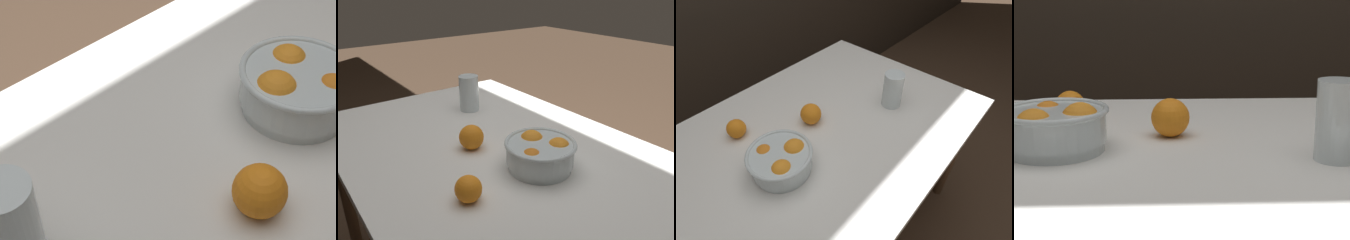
# 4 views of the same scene
# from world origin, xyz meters

# --- Properties ---
(ground_plane) EXTENTS (12.00, 12.00, 0.00)m
(ground_plane) POSITION_xyz_m (0.00, 0.00, 0.00)
(ground_plane) COLOR #4C3828
(dining_table) EXTENTS (1.27, 0.90, 0.72)m
(dining_table) POSITION_xyz_m (0.00, 0.00, 0.64)
(dining_table) COLOR white
(dining_table) RESTS_ON ground_plane
(fruit_bowl) EXTENTS (0.21, 0.21, 0.10)m
(fruit_bowl) POSITION_xyz_m (-0.22, -0.04, 0.76)
(fruit_bowl) COLOR silver
(fruit_bowl) RESTS_ON dining_table
(juice_glass) EXTENTS (0.08, 0.08, 0.15)m
(juice_glass) POSITION_xyz_m (0.31, -0.12, 0.79)
(juice_glass) COLOR #F4A314
(juice_glass) RESTS_ON dining_table
(orange_loose_near_bowl) EXTENTS (0.07, 0.07, 0.07)m
(orange_loose_near_bowl) POSITION_xyz_m (-0.23, 0.21, 0.75)
(orange_loose_near_bowl) COLOR orange
(orange_loose_near_bowl) RESTS_ON dining_table
(orange_loose_front) EXTENTS (0.08, 0.08, 0.08)m
(orange_loose_front) POSITION_xyz_m (0.01, 0.06, 0.76)
(orange_loose_front) COLOR orange
(orange_loose_front) RESTS_ON dining_table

